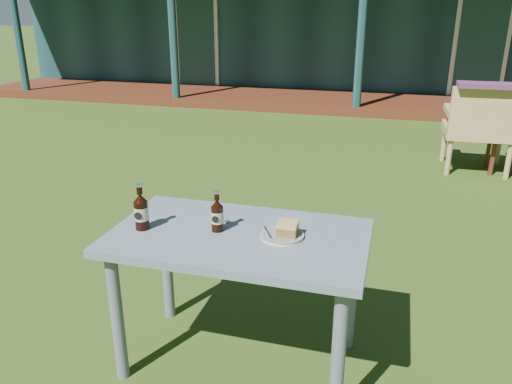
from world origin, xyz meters
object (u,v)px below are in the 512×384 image
(cola_bottle_near, at_px, (217,215))
(armchair_left, at_px, (480,124))
(plate, at_px, (282,235))
(cake_slice, at_px, (288,228))
(cafe_table, at_px, (239,253))
(cola_bottle_far, at_px, (141,211))

(cola_bottle_near, distance_m, armchair_left, 4.06)
(plate, xyz_separation_m, cola_bottle_near, (-0.31, -0.02, 0.07))
(cake_slice, relative_size, armchair_left, 0.10)
(armchair_left, bearing_deg, cake_slice, -109.56)
(cafe_table, bearing_deg, armchair_left, 67.51)
(cola_bottle_near, bearing_deg, cafe_table, -2.26)
(plate, relative_size, cola_bottle_far, 0.90)
(cake_slice, xyz_separation_m, cola_bottle_near, (-0.33, -0.02, 0.03))
(cake_slice, height_order, cola_bottle_far, cola_bottle_far)
(plate, bearing_deg, cola_bottle_near, -176.50)
(cafe_table, height_order, cake_slice, cake_slice)
(plate, xyz_separation_m, cola_bottle_far, (-0.66, -0.10, 0.08))
(cake_slice, distance_m, cola_bottle_far, 0.69)
(plate, bearing_deg, cake_slice, 10.93)
(cafe_table, relative_size, cola_bottle_far, 5.32)
(cola_bottle_far, height_order, armchair_left, armchair_left)
(cake_slice, relative_size, cola_bottle_near, 0.46)
(cola_bottle_near, bearing_deg, cake_slice, 4.05)
(cola_bottle_far, bearing_deg, cake_slice, 8.47)
(cafe_table, height_order, plate, plate)
(cake_slice, distance_m, armchair_left, 3.91)
(plate, bearing_deg, cafe_table, -173.57)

